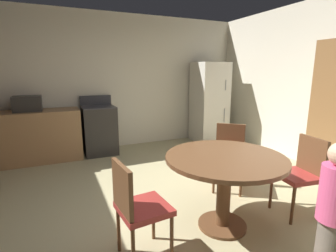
% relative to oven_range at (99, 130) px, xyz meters
% --- Properties ---
extents(ground_plane, '(14.00, 14.00, 0.00)m').
position_rel_oven_range_xyz_m(ground_plane, '(0.37, -2.77, -0.47)').
color(ground_plane, tan).
extents(wall_back, '(5.86, 0.12, 2.70)m').
position_rel_oven_range_xyz_m(wall_back, '(0.37, 0.40, 0.88)').
color(wall_back, silver).
rests_on(wall_back, ground).
extents(kitchen_counter, '(1.91, 0.60, 0.90)m').
position_rel_oven_range_xyz_m(kitchen_counter, '(-1.31, -0.00, -0.02)').
color(kitchen_counter, '#9E754C').
rests_on(kitchen_counter, ground).
extents(oven_range, '(0.60, 0.60, 1.10)m').
position_rel_oven_range_xyz_m(oven_range, '(0.00, 0.00, 0.00)').
color(oven_range, '#2D2B28').
rests_on(oven_range, ground).
extents(refrigerator, '(0.68, 0.68, 1.76)m').
position_rel_oven_range_xyz_m(refrigerator, '(2.44, -0.05, 0.41)').
color(refrigerator, silver).
rests_on(refrigerator, ground).
extents(microwave, '(0.44, 0.32, 0.26)m').
position_rel_oven_range_xyz_m(microwave, '(-1.17, -0.00, 0.56)').
color(microwave, '#2D2B28').
rests_on(microwave, kitchen_counter).
extents(door_panelled, '(0.05, 0.84, 2.04)m').
position_rel_oven_range_xyz_m(door_panelled, '(3.10, -2.47, 0.55)').
color(door_panelled, olive).
rests_on(door_panelled, ground).
extents(dining_table, '(1.17, 1.17, 0.76)m').
position_rel_oven_range_xyz_m(dining_table, '(0.74, -2.97, 0.13)').
color(dining_table, brown).
rests_on(dining_table, ground).
extents(chair_east, '(0.45, 0.45, 0.87)m').
position_rel_oven_range_xyz_m(chair_east, '(1.68, -3.10, 0.03)').
color(chair_east, brown).
rests_on(chair_east, ground).
extents(chair_northeast, '(0.56, 0.56, 0.87)m').
position_rel_oven_range_xyz_m(chair_northeast, '(1.35, -2.25, 0.03)').
color(chair_northeast, brown).
rests_on(chair_northeast, ground).
extents(chair_west, '(0.44, 0.44, 0.87)m').
position_rel_oven_range_xyz_m(chair_west, '(-0.20, -3.07, 0.03)').
color(chair_west, brown).
rests_on(chair_west, ground).
extents(person_child, '(0.28, 0.28, 1.09)m').
position_rel_oven_range_xyz_m(person_child, '(1.05, -3.86, 0.11)').
color(person_child, '#665B51').
rests_on(person_child, ground).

